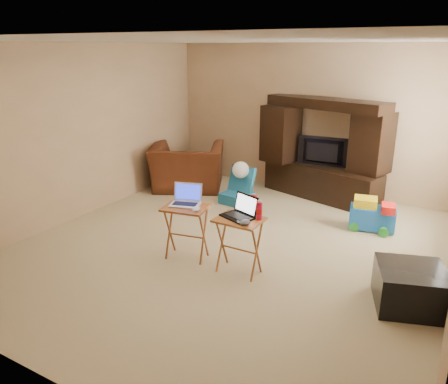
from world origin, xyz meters
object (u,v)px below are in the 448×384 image
Objects in this scene: laptop_left at (185,196)px; water_bottle at (259,211)px; recliner at (187,167)px; tray_table_right at (239,246)px; laptop_right at (237,207)px; mouse_right at (245,222)px; plush_toy at (253,206)px; tray_table_left at (186,232)px; push_toy at (372,214)px; entertainment_center at (323,150)px; television at (322,152)px; mouse_left at (196,209)px; child_rocker at (237,186)px; ottoman at (410,287)px.

water_bottle is (0.95, 0.04, -0.02)m from laptop_left.
recliner reaches higher than tray_table_right.
laptop_right is 2.58× the size of mouse_right.
tray_table_left is at bearing -93.91° from plush_toy.
mouse_right is (-0.91, -2.11, 0.45)m from push_toy.
tray_table_right is at bearing 137.29° from mouse_right.
entertainment_center is 1.63m from plush_toy.
tray_table_right is at bearing -6.18° from laptop_right.
laptop_right is (-0.03, -2.94, -0.06)m from entertainment_center.
laptop_left is at bearing 177.58° from tray_table_right.
television is at bearing 94.27° from water_bottle.
mouse_right is at bearing -66.65° from plush_toy.
mouse_left is at bearing -172.91° from tray_table_right.
tray_table_right is at bearing -73.35° from entertainment_center.
child_rocker is (-1.10, -0.89, -0.50)m from television.
ottoman is at bearing 26.92° from laptop_right.
tray_table_left reaches higher than tray_table_right.
mouse_left is (0.22, -0.10, -0.09)m from laptop_left.
tray_table_right is 0.45m from laptop_right.
ottoman is at bearing 11.95° from mouse_right.
plush_toy is 1.81m from water_bottle.
plush_toy is at bearing -33.17° from child_rocker.
child_rocker is (-1.10, -0.93, -0.53)m from entertainment_center.
mouse_left is (-2.30, -0.29, 0.48)m from ottoman.
tray_table_right is 0.39m from mouse_right.
recliner is at bearing 163.91° from push_toy.
tray_table_right is at bearing -21.00° from laptop_left.
laptop_right reaches higher than mouse_right.
child_rocker is (1.12, -0.23, -0.11)m from recliner.
recliner is 2.70m from laptop_left.
entertainment_center is 0.06m from television.
television is 4.20× the size of water_bottle.
tray_table_left is (-0.70, -2.95, -0.50)m from entertainment_center.
plush_toy is at bearing 130.98° from recliner.
ottoman is 1.91m from laptop_right.
push_toy is 4.63× the size of mouse_right.
mouse_right is at bearing -52.26° from child_rocker.
entertainment_center is at bearing 170.94° from recliner.
mouse_right is (0.14, -3.04, -0.12)m from television.
ottoman is at bearing 7.08° from mouse_left.
child_rocker is 2.08m from laptop_left.
child_rocker is 3.40m from ottoman.
mouse_right is (0.85, -0.13, 0.35)m from tray_table_left.
child_rocker is 1.66× the size of plush_toy.
television is 1.33× the size of ottoman.
television is at bearing 57.90° from laptop_left.
push_toy is at bearing 13.73° from plush_toy.
push_toy is at bearing 66.68° from mouse_right.
push_toy is 1.80× the size of laptop_right.
push_toy is 2.65m from tray_table_left.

